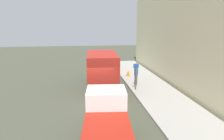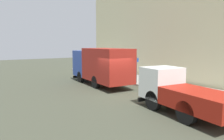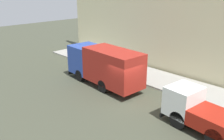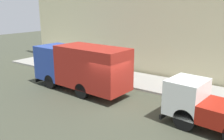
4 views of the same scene
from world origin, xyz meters
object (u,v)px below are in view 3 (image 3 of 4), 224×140
at_px(large_utility_truck, 104,65).
at_px(small_flatbed_truck, 203,113).
at_px(street_sign_post, 140,65).
at_px(pedestrian_walking, 131,66).
at_px(traffic_cone_orange, 107,64).

distance_m(large_utility_truck, small_flatbed_truck, 8.83).
bearing_deg(street_sign_post, small_flatbed_truck, -114.41).
bearing_deg(street_sign_post, large_utility_truck, 148.83).
xyz_separation_m(small_flatbed_truck, street_sign_post, (3.25, 7.17, 0.39)).
bearing_deg(street_sign_post, pedestrian_walking, 74.18).
distance_m(pedestrian_walking, street_sign_post, 1.46).
distance_m(large_utility_truck, pedestrian_walking, 3.15).
bearing_deg(large_utility_truck, street_sign_post, -28.25).
height_order(pedestrian_walking, street_sign_post, street_sign_post).
height_order(traffic_cone_orange, street_sign_post, street_sign_post).
bearing_deg(traffic_cone_orange, pedestrian_walking, -90.35).
distance_m(small_flatbed_truck, pedestrian_walking, 9.26).
xyz_separation_m(large_utility_truck, traffic_cone_orange, (3.07, 2.90, -1.31)).
xyz_separation_m(large_utility_truck, pedestrian_walking, (3.05, -0.28, -0.72)).
xyz_separation_m(small_flatbed_truck, pedestrian_walking, (3.63, 8.51, -0.06)).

